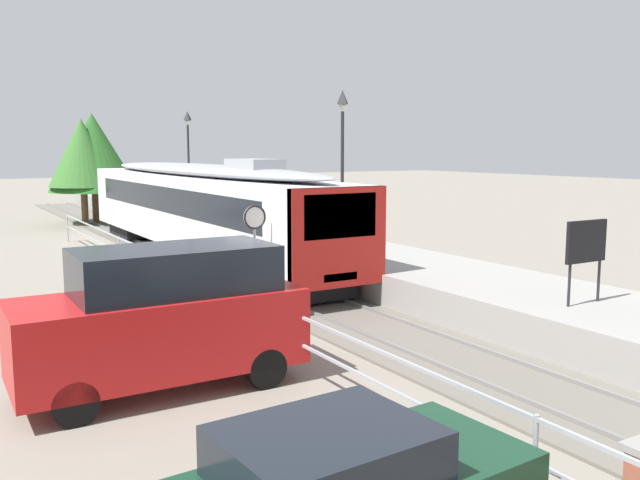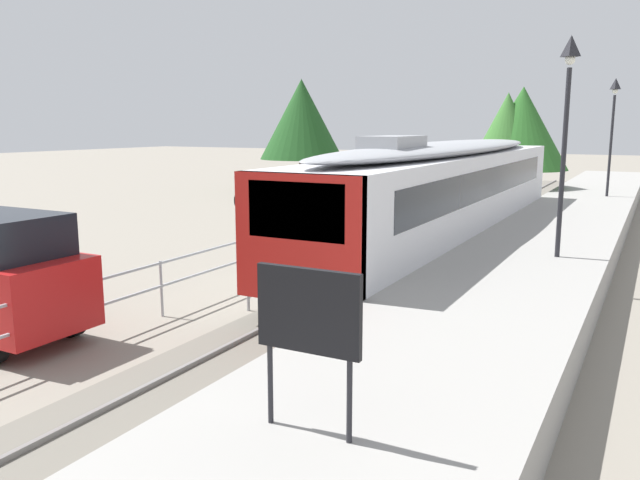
% 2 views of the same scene
% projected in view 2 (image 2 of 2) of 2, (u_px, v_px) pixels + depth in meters
% --- Properties ---
extents(ground_plane, '(160.00, 160.00, 0.00)m').
position_uv_depth(ground_plane, '(362.00, 244.00, 22.59)').
color(ground_plane, gray).
extents(track_rails, '(3.20, 60.00, 0.14)m').
position_uv_depth(track_rails, '(445.00, 251.00, 21.20)').
color(track_rails, '#6B665B').
rests_on(track_rails, ground).
extents(commuter_train, '(2.82, 19.92, 3.74)m').
position_uv_depth(commuter_train, '(447.00, 187.00, 20.85)').
color(commuter_train, silver).
rests_on(commuter_train, track_rails).
extents(station_platform, '(3.90, 60.00, 0.90)m').
position_uv_depth(station_platform, '(548.00, 247.00, 19.62)').
color(station_platform, '#999691').
rests_on(station_platform, ground).
extents(platform_lamp_mid_platform, '(0.34, 0.34, 5.35)m').
position_uv_depth(platform_lamp_mid_platform, '(567.00, 105.00, 15.33)').
color(platform_lamp_mid_platform, '#232328').
rests_on(platform_lamp_mid_platform, station_platform).
extents(platform_lamp_far_end, '(0.34, 0.34, 5.35)m').
position_uv_depth(platform_lamp_far_end, '(613.00, 115.00, 28.99)').
color(platform_lamp_far_end, '#232328').
rests_on(platform_lamp_far_end, station_platform).
extents(platform_notice_board, '(1.20, 0.08, 1.80)m').
position_uv_depth(platform_notice_board, '(308.00, 317.00, 6.62)').
color(platform_notice_board, '#232328').
rests_on(platform_notice_board, station_platform).
extents(speed_limit_sign, '(0.61, 0.10, 2.81)m').
position_uv_depth(speed_limit_sign, '(246.00, 218.00, 14.08)').
color(speed_limit_sign, '#9EA0A5').
rests_on(speed_limit_sign, ground).
extents(carpark_fence, '(0.06, 36.06, 1.25)m').
position_uv_depth(carpark_fence, '(161.00, 276.00, 13.89)').
color(carpark_fence, '#9EA0A5').
rests_on(carpark_fence, ground).
extents(tree_behind_carpark, '(4.91, 4.91, 6.15)m').
position_uv_depth(tree_behind_carpark, '(522.00, 128.00, 33.57)').
color(tree_behind_carpark, brown).
rests_on(tree_behind_carpark, ground).
extents(tree_behind_station_far, '(5.25, 5.25, 7.00)m').
position_uv_depth(tree_behind_station_far, '(302.00, 119.00, 39.90)').
color(tree_behind_station_far, brown).
rests_on(tree_behind_station_far, ground).
extents(tree_distant_left, '(3.65, 3.65, 5.85)m').
position_uv_depth(tree_distant_left, '(507.00, 129.00, 33.52)').
color(tree_distant_left, brown).
rests_on(tree_distant_left, ground).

